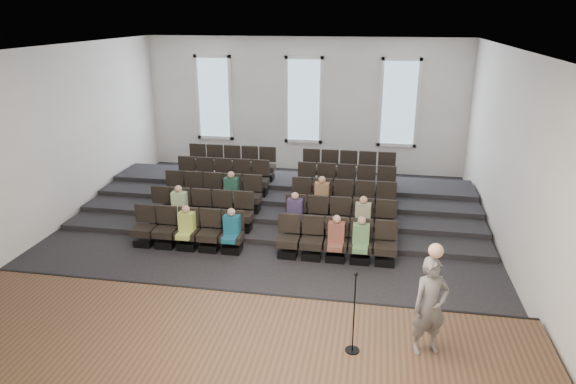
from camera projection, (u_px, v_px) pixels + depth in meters
name	position (u px, v px, depth m)	size (l,w,h in m)	color
ground	(265.00, 244.00, 13.63)	(14.00, 14.00, 0.00)	black
ceiling	(262.00, 49.00, 11.96)	(12.00, 14.00, 0.02)	white
wall_back	(304.00, 105.00, 19.32)	(12.00, 0.04, 5.00)	white
wall_front	(139.00, 300.00, 6.27)	(12.00, 0.04, 5.00)	white
wall_left	(45.00, 143.00, 13.78)	(0.04, 14.00, 5.00)	white
wall_right	(518.00, 165.00, 11.81)	(0.04, 14.00, 5.00)	white
stage	(201.00, 356.00, 8.80)	(11.80, 3.60, 0.50)	#4D3821
stage_lip	(230.00, 302.00, 10.45)	(11.80, 0.06, 0.52)	black
risers	(286.00, 197.00, 16.51)	(11.80, 4.80, 0.60)	black
seating_rows	(276.00, 200.00, 14.83)	(6.80, 4.70, 1.67)	black
windows	(304.00, 100.00, 19.19)	(8.44, 0.10, 3.24)	white
audience	(277.00, 214.00, 13.52)	(5.45, 2.64, 1.10)	#B3CB51
speaker	(430.00, 306.00, 8.27)	(0.62, 0.40, 1.69)	#63605E
mic_stand	(353.00, 328.00, 8.40)	(0.24, 0.24, 1.46)	black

